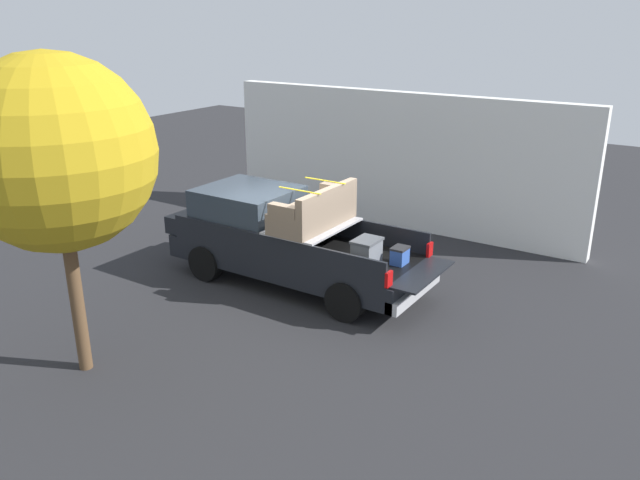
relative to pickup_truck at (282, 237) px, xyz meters
name	(u,v)px	position (x,y,z in m)	size (l,w,h in m)	color
ground_plane	(297,283)	(-0.37, 0.00, -0.97)	(40.00, 40.00, 0.00)	#262628
pickup_truck	(282,237)	(0.00, 0.00, 0.00)	(6.05, 2.06, 2.23)	black
building_facade	(397,160)	(-0.32, -4.75, 0.81)	(10.01, 0.36, 3.56)	white
tree_background	(56,154)	(0.54, 4.66, 2.55)	(2.90, 2.90, 4.99)	brown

